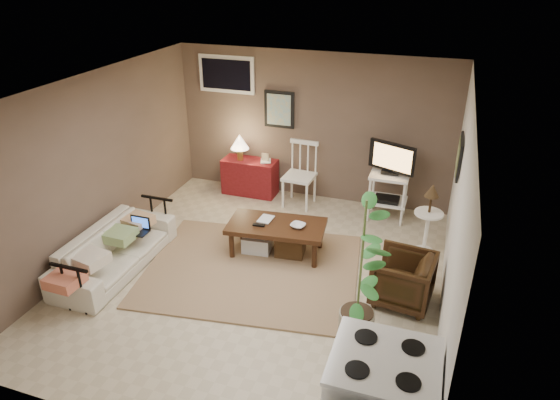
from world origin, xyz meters
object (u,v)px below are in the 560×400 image
(sofa, at_px, (114,244))
(red_console, at_px, (249,173))
(side_table, at_px, (429,211))
(potted_plant, at_px, (361,268))
(tv_stand, at_px, (389,180))
(coffee_table, at_px, (276,236))
(spindle_chair, at_px, (300,177))
(armchair, at_px, (403,277))

(sofa, distance_m, red_console, 2.79)
(side_table, bearing_deg, potted_plant, -105.65)
(tv_stand, height_order, side_table, tv_stand)
(coffee_table, height_order, sofa, sofa)
(sofa, bearing_deg, spindle_chair, -33.94)
(coffee_table, relative_size, tv_stand, 1.11)
(sofa, distance_m, armchair, 3.63)
(coffee_table, relative_size, armchair, 2.01)
(side_table, bearing_deg, sofa, -155.78)
(spindle_chair, relative_size, side_table, 1.02)
(red_console, height_order, potted_plant, potted_plant)
(sofa, xyz_separation_m, spindle_chair, (1.72, 2.55, 0.12))
(sofa, bearing_deg, armchair, -82.21)
(tv_stand, xyz_separation_m, potted_plant, (0.08, -2.84, 0.24))
(coffee_table, distance_m, sofa, 2.11)
(sofa, height_order, potted_plant, potted_plant)
(red_console, height_order, tv_stand, tv_stand)
(sofa, bearing_deg, tv_stand, -51.07)
(tv_stand, xyz_separation_m, side_table, (0.64, -0.83, -0.02))
(armchair, bearing_deg, side_table, 178.09)
(side_table, height_order, potted_plant, potted_plant)
(armchair, bearing_deg, spindle_chair, -131.15)
(armchair, bearing_deg, red_console, -121.37)
(potted_plant, bearing_deg, coffee_table, 135.97)
(spindle_chair, xyz_separation_m, side_table, (2.05, -0.86, 0.14))
(coffee_table, xyz_separation_m, side_table, (1.92, 0.70, 0.36))
(sofa, relative_size, red_console, 1.78)
(coffee_table, distance_m, armchair, 1.81)
(coffee_table, xyz_separation_m, armchair, (1.74, -0.51, 0.07))
(sofa, relative_size, spindle_chair, 1.79)
(sofa, xyz_separation_m, side_table, (3.77, 1.70, 0.27))
(red_console, relative_size, spindle_chair, 1.01)
(tv_stand, relative_size, side_table, 1.20)
(spindle_chair, relative_size, armchair, 1.54)
(coffee_table, xyz_separation_m, potted_plant, (1.36, -1.31, 0.62))
(coffee_table, distance_m, spindle_chair, 1.58)
(armchair, height_order, potted_plant, potted_plant)
(coffee_table, bearing_deg, sofa, -151.66)
(spindle_chair, height_order, side_table, spindle_chair)
(sofa, bearing_deg, side_table, -65.78)
(tv_stand, height_order, armchair, tv_stand)
(spindle_chair, xyz_separation_m, potted_plant, (1.49, -2.87, 0.40))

